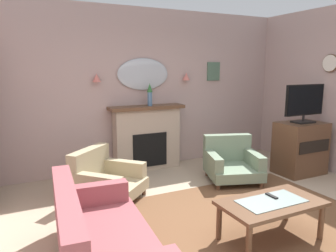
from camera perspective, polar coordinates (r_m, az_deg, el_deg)
floor at (r=3.97m, az=14.73°, el=-18.23°), size 6.28×6.60×0.10m
wall_back at (r=5.94m, az=-2.83°, el=6.58°), size 6.28×0.10×2.86m
patterned_rug at (r=4.08m, az=12.87°, el=-16.44°), size 3.20×2.40×0.01m
fireplace at (r=5.78m, az=-3.76°, el=-2.17°), size 1.36×0.36×1.16m
mantel_vase_right at (r=5.65m, az=-3.28°, el=5.85°), size 0.10×0.10×0.40m
wall_mirror at (r=5.78m, az=-4.43°, el=9.21°), size 0.96×0.06×0.56m
wall_sconce_left at (r=5.47m, az=-12.62°, el=8.41°), size 0.14×0.14×0.14m
wall_sconce_right at (r=6.10m, az=3.28°, el=8.82°), size 0.14×0.14×0.14m
wall_clock at (r=6.21m, az=26.99°, el=9.97°), size 0.04×0.31×0.31m
framed_picture at (r=6.49m, az=8.12°, el=9.63°), size 0.28×0.03×0.36m
coffee_table at (r=3.65m, az=17.93°, el=-13.47°), size 1.10×0.60×0.45m
tv_remote at (r=3.72m, az=18.01°, el=-11.84°), size 0.04×0.16×0.02m
floral_couch at (r=3.15m, az=-12.72°, el=-18.49°), size 0.99×1.77×0.76m
armchair_beside_couch at (r=5.37m, az=11.25°, el=-6.28°), size 1.02×1.03×0.71m
armchair_by_coffee_table at (r=4.59m, az=-11.22°, el=-9.17°), size 1.14×1.15×0.71m
tv_cabinet at (r=6.01m, az=22.53°, el=-3.65°), size 0.80×0.57×0.90m
tv_flatscreen at (r=5.86m, az=23.22°, el=3.88°), size 0.84×0.24×0.65m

